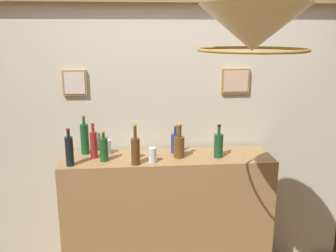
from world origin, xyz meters
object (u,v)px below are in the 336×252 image
object	(u,v)px
liquor_bottle_scotch	(94,144)
liquor_bottle_vodka	(179,145)
glass_tumbler_shot	(106,147)
glass_tumbler_highball	(135,152)
liquor_bottle_tequila	(135,150)
glass_tumbler_rocks	(152,155)
liquor_bottle_bourbon	(69,151)
pendant_lamp	(253,29)
liquor_bottle_mezcal	(104,149)
liquor_bottle_vermouth	(85,139)
liquor_bottle_rye	(218,145)
liquor_bottle_amaro	(175,143)

from	to	relation	value
liquor_bottle_scotch	liquor_bottle_vodka	bearing A→B (deg)	-4.44
glass_tumbler_shot	glass_tumbler_highball	bearing A→B (deg)	-28.45
liquor_bottle_vodka	liquor_bottle_tequila	distance (m)	0.34
liquor_bottle_scotch	glass_tumbler_rocks	bearing A→B (deg)	-17.62
liquor_bottle_bourbon	pendant_lamp	xyz separation A→B (m)	(1.03, -0.70, 0.81)
liquor_bottle_tequila	liquor_bottle_scotch	bearing A→B (deg)	150.90
liquor_bottle_scotch	liquor_bottle_mezcal	bearing A→B (deg)	-44.34
liquor_bottle_mezcal	liquor_bottle_vermouth	world-z (taller)	liquor_bottle_vermouth
glass_tumbler_rocks	liquor_bottle_rye	bearing A→B (deg)	7.38
liquor_bottle_bourbon	liquor_bottle_tequila	bearing A→B (deg)	-2.17
liquor_bottle_vodka	glass_tumbler_shot	distance (m)	0.56
liquor_bottle_rye	liquor_bottle_vermouth	size ratio (longest dim) A/B	0.82
liquor_bottle_mezcal	liquor_bottle_scotch	xyz separation A→B (m)	(-0.08, 0.08, 0.02)
liquor_bottle_mezcal	glass_tumbler_highball	world-z (taller)	liquor_bottle_mezcal
liquor_bottle_amaro	liquor_bottle_scotch	xyz separation A→B (m)	(-0.61, -0.07, 0.03)
liquor_bottle_mezcal	liquor_bottle_vermouth	bearing A→B (deg)	131.32
liquor_bottle_rye	liquor_bottle_vermouth	distance (m)	1.01
liquor_bottle_bourbon	glass_tumbler_shot	size ratio (longest dim) A/B	2.49
liquor_bottle_rye	liquor_bottle_amaro	bearing A→B (deg)	156.01
glass_tumbler_rocks	liquor_bottle_vodka	bearing A→B (deg)	23.10
liquor_bottle_vodka	pendant_lamp	world-z (taller)	pendant_lamp
liquor_bottle_scotch	glass_tumbler_highball	bearing A→B (deg)	-6.20
liquor_bottle_vermouth	glass_tumbler_rocks	size ratio (longest dim) A/B	2.85
glass_tumbler_rocks	glass_tumbler_shot	xyz separation A→B (m)	(-0.34, 0.22, 0.00)
liquor_bottle_rye	liquor_bottle_bourbon	bearing A→B (deg)	-175.63
liquor_bottle_rye	liquor_bottle_scotch	distance (m)	0.92
liquor_bottle_mezcal	liquor_bottle_vermouth	xyz separation A→B (m)	(-0.16, 0.18, 0.03)
liquor_bottle_vodka	liquor_bottle_bourbon	size ratio (longest dim) A/B	0.96
liquor_bottle_rye	liquor_bottle_bourbon	size ratio (longest dim) A/B	0.93
liquor_bottle_tequila	glass_tumbler_highball	size ratio (longest dim) A/B	3.37
liquor_bottle_scotch	liquor_bottle_amaro	bearing A→B (deg)	6.12
liquor_bottle_tequila	liquor_bottle_vodka	bearing A→B (deg)	20.66
liquor_bottle_bourbon	liquor_bottle_scotch	bearing A→B (deg)	45.48
liquor_bottle_vodka	glass_tumbler_rocks	size ratio (longest dim) A/B	2.42
liquor_bottle_vodka	liquor_bottle_scotch	world-z (taller)	liquor_bottle_scotch
liquor_bottle_vodka	liquor_bottle_vermouth	size ratio (longest dim) A/B	0.85
glass_tumbler_shot	pendant_lamp	bearing A→B (deg)	-49.62
liquor_bottle_rye	liquor_bottle_tequila	size ratio (longest dim) A/B	0.86
liquor_bottle_tequila	liquor_bottle_amaro	bearing A→B (deg)	37.59
liquor_bottle_scotch	glass_tumbler_highball	distance (m)	0.31
liquor_bottle_mezcal	glass_tumbler_rocks	bearing A→B (deg)	-9.46
liquor_bottle_vermouth	liquor_bottle_bourbon	world-z (taller)	liquor_bottle_vermouth
liquor_bottle_scotch	glass_tumbler_shot	xyz separation A→B (m)	(0.08, 0.09, -0.05)
glass_tumbler_shot	liquor_bottle_amaro	bearing A→B (deg)	-2.12
liquor_bottle_vermouth	pendant_lamp	bearing A→B (deg)	-44.90
liquor_bottle_rye	liquor_bottle_bourbon	xyz separation A→B (m)	(-1.07, -0.08, 0.01)
liquor_bottle_mezcal	liquor_bottle_bourbon	world-z (taller)	liquor_bottle_bourbon
liquor_bottle_bourbon	glass_tumbler_highball	xyz separation A→B (m)	(0.45, 0.12, -0.07)
glass_tumbler_rocks	pendant_lamp	world-z (taller)	pendant_lamp
glass_tumbler_highball	liquor_bottle_mezcal	bearing A→B (deg)	-168.50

